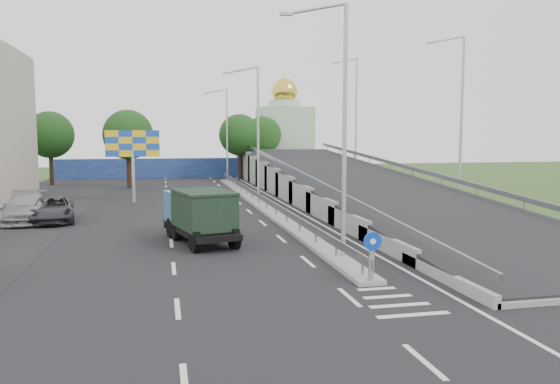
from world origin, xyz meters
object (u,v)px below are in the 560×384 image
object	(u,v)px
lamp_post_far	(225,129)
billboard	(133,148)
church	(284,134)
parked_car_c	(51,210)
parked_car_d	(26,208)
sign_bollard	(372,256)
lamp_post_near	(340,117)
dump_truck	(199,213)
lamp_post_mid	(256,126)

from	to	relation	value
lamp_post_far	billboard	xyz separation A→B (m)	(-9.11, -18.00, -1.62)
church	parked_car_c	distance (m)	47.21
parked_car_d	lamp_post_far	bearing A→B (deg)	52.86
sign_bollard	church	size ratio (longest dim) A/B	0.12
lamp_post_near	church	size ratio (longest dim) A/B	0.73
dump_truck	parked_car_d	distance (m)	12.75
lamp_post_near	parked_car_d	bearing A→B (deg)	137.64
church	parked_car_d	distance (m)	47.63
sign_bollard	dump_truck	distance (m)	10.36
lamp_post_mid	dump_truck	bearing A→B (deg)	-109.56
parked_car_c	dump_truck	bearing A→B (deg)	-53.59
lamp_post_far	lamp_post_near	bearing A→B (deg)	-90.00
parked_car_d	church	bearing A→B (deg)	50.72
church	parked_car_c	world-z (taller)	church
sign_bollard	church	distance (m)	58.84
lamp_post_near	dump_truck	world-z (taller)	lamp_post_near
billboard	lamp_post_mid	bearing A→B (deg)	-12.38
sign_bollard	lamp_post_near	bearing A→B (deg)	88.36
lamp_post_far	dump_truck	distance (m)	35.52
church	parked_car_d	xyz separation A→B (m)	(-24.74, -40.46, -4.46)
church	dump_truck	bearing A→B (deg)	-107.25
lamp_post_near	dump_truck	bearing A→B (deg)	135.70
billboard	parked_car_c	size ratio (longest dim) A/B	1.02
lamp_post_far	parked_car_d	distance (m)	30.74
lamp_post_far	parked_car_c	distance (m)	30.40
sign_bollard	parked_car_c	xyz separation A→B (m)	(-13.29, 17.01, -0.29)
lamp_post_near	lamp_post_far	size ratio (longest dim) A/B	1.00
billboard	lamp_post_far	bearing A→B (deg)	63.16
lamp_post_near	church	xyz separation A→B (m)	(9.89, 54.00, -0.50)
billboard	dump_truck	size ratio (longest dim) A/B	0.90
billboard	parked_car_d	world-z (taller)	billboard
lamp_post_near	church	distance (m)	54.90
church	parked_car_d	world-z (taller)	church
sign_bollard	parked_car_d	world-z (taller)	sign_bollard
parked_car_c	parked_car_d	bearing A→B (deg)	157.44
lamp_post_far	sign_bollard	bearing A→B (deg)	-90.14
parked_car_c	parked_car_d	size ratio (longest dim) A/B	0.92
church	lamp_post_mid	bearing A→B (deg)	-106.22
lamp_post_far	billboard	size ratio (longest dim) A/B	1.83
lamp_post_mid	dump_truck	xyz separation A→B (m)	(-5.28, -14.85, -4.40)
lamp_post_near	parked_car_c	world-z (taller)	lamp_post_near
parked_car_d	sign_bollard	bearing A→B (deg)	-57.51
sign_bollard	lamp_post_far	bearing A→B (deg)	89.86
church	billboard	bearing A→B (deg)	-120.70
lamp_post_mid	billboard	bearing A→B (deg)	167.62
lamp_post_far	billboard	bearing A→B (deg)	-116.84
church	parked_car_c	size ratio (longest dim) A/B	2.57
sign_bollard	billboard	size ratio (longest dim) A/B	0.30
sign_bollard	lamp_post_near	distance (m)	6.12
lamp_post_mid	dump_truck	distance (m)	16.36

